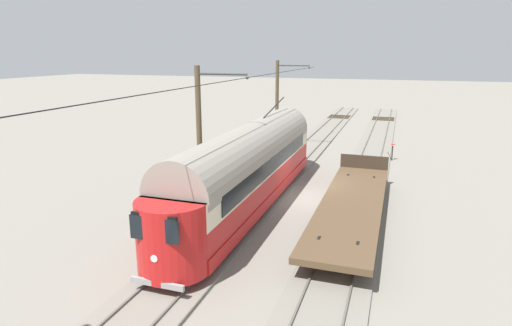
# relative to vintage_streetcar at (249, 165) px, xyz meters

# --- Properties ---
(ground_plane) EXTENTS (220.00, 220.00, 0.00)m
(ground_plane) POSITION_rel_vintage_streetcar_xyz_m (-2.60, -2.32, -2.26)
(ground_plane) COLOR gray
(track_streetcar_siding) EXTENTS (2.80, 80.00, 0.18)m
(track_streetcar_siding) POSITION_rel_vintage_streetcar_xyz_m (-5.20, -2.64, -2.21)
(track_streetcar_siding) COLOR slate
(track_streetcar_siding) RESTS_ON ground
(track_adjacent_siding) EXTENTS (2.80, 80.00, 0.18)m
(track_adjacent_siding) POSITION_rel_vintage_streetcar_xyz_m (0.00, -2.64, -2.21)
(track_adjacent_siding) COLOR slate
(track_adjacent_siding) RESTS_ON ground
(vintage_streetcar) EXTENTS (2.65, 18.02, 4.89)m
(vintage_streetcar) POSITION_rel_vintage_streetcar_xyz_m (0.00, 0.00, 0.00)
(vintage_streetcar) COLOR red
(vintage_streetcar) RESTS_ON ground
(flatcar_adjacent) EXTENTS (2.80, 12.92, 1.60)m
(flatcar_adjacent) POSITION_rel_vintage_streetcar_xyz_m (-5.20, 0.06, -1.40)
(flatcar_adjacent) COLOR brown
(flatcar_adjacent) RESTS_ON ground
(catenary_pole_foreground) EXTENTS (2.83, 0.28, 7.15)m
(catenary_pole_foreground) POSITION_rel_vintage_streetcar_xyz_m (2.54, -14.19, 1.47)
(catenary_pole_foreground) COLOR #4C3D28
(catenary_pole_foreground) RESTS_ON ground
(catenary_pole_mid_near) EXTENTS (2.83, 0.28, 7.15)m
(catenary_pole_mid_near) POSITION_rel_vintage_streetcar_xyz_m (2.54, 0.24, 1.47)
(catenary_pole_mid_near) COLOR #4C3D28
(catenary_pole_mid_near) RESTS_ON ground
(overhead_wire_run) EXTENTS (2.63, 32.85, 0.18)m
(overhead_wire_run) POSITION_rel_vintage_streetcar_xyz_m (0.06, -0.46, 4.35)
(overhead_wire_run) COLOR black
(overhead_wire_run) RESTS_ON ground
(switch_stand) EXTENTS (0.50, 0.30, 1.24)m
(switch_stand) POSITION_rel_vintage_streetcar_xyz_m (-6.69, -12.71, -1.56)
(switch_stand) COLOR black
(switch_stand) RESTS_ON ground
(spare_tie_stack) EXTENTS (2.40, 2.40, 0.54)m
(spare_tie_stack) POSITION_rel_vintage_streetcar_xyz_m (3.71, -1.27, -1.99)
(spare_tie_stack) COLOR #2D2316
(spare_tie_stack) RESTS_ON ground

